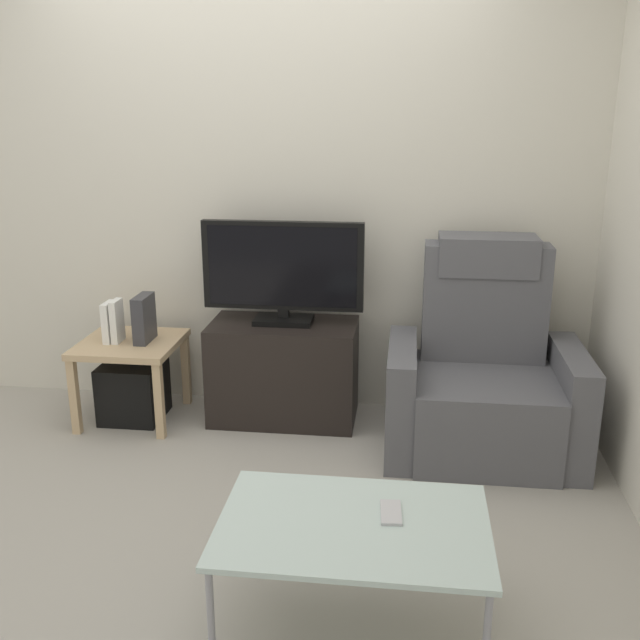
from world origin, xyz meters
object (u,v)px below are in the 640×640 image
at_px(tv_stand, 284,371).
at_px(game_console, 144,319).
at_px(television, 283,270).
at_px(recliner_armchair, 484,379).
at_px(book_middle, 117,321).
at_px(coffee_table, 353,529).
at_px(side_table, 130,353).
at_px(subwoofer_box, 133,391).
at_px(cell_phone, 391,512).
at_px(book_leftmost, 109,322).

xyz_separation_m(tv_stand, game_console, (-0.76, -0.09, 0.31)).
xyz_separation_m(television, recliner_armchair, (1.08, -0.23, -0.49)).
height_order(book_middle, coffee_table, book_middle).
bearing_deg(game_console, side_table, -173.66).
distance_m(subwoofer_box, game_console, 0.44).
relative_size(book_middle, coffee_table, 0.27).
bearing_deg(book_middle, recliner_armchair, -2.60).
height_order(subwoofer_box, book_middle, book_middle).
relative_size(tv_stand, cell_phone, 5.43).
height_order(television, cell_phone, television).
distance_m(tv_stand, game_console, 0.83).
xyz_separation_m(subwoofer_box, book_leftmost, (-0.10, -0.02, 0.41)).
xyz_separation_m(side_table, book_leftmost, (-0.10, -0.02, 0.19)).
height_order(recliner_armchair, side_table, recliner_armchair).
xyz_separation_m(television, cell_phone, (0.65, -1.63, -0.45)).
distance_m(side_table, book_leftmost, 0.21).
bearing_deg(game_console, cell_phone, -46.97).
distance_m(subwoofer_box, book_middle, 0.42).
bearing_deg(coffee_table, subwoofer_box, 131.27).
bearing_deg(coffee_table, tv_stand, 107.43).
distance_m(television, recliner_armchair, 1.21).
relative_size(side_table, cell_phone, 3.60).
bearing_deg(book_leftmost, tv_stand, 7.47).
xyz_separation_m(game_console, coffee_table, (1.29, -1.58, -0.21)).
distance_m(subwoofer_box, book_leftmost, 0.42).
xyz_separation_m(recliner_armchair, book_leftmost, (-2.04, 0.09, 0.20)).
xyz_separation_m(game_console, cell_phone, (1.41, -1.51, -0.18)).
relative_size(game_console, coffee_table, 0.29).
distance_m(television, subwoofer_box, 1.11).
relative_size(television, cell_phone, 5.90).
relative_size(subwoofer_box, book_leftmost, 1.47).
bearing_deg(tv_stand, cell_phone, -68.02).
bearing_deg(subwoofer_box, book_middle, -159.86).
distance_m(side_table, coffee_table, 2.09).
bearing_deg(recliner_armchair, subwoofer_box, 177.85).
xyz_separation_m(coffee_table, cell_phone, (0.12, 0.07, 0.03)).
bearing_deg(coffee_table, recliner_armchair, 69.10).
xyz_separation_m(recliner_armchair, side_table, (-1.94, 0.11, 0.02)).
xyz_separation_m(television, subwoofer_box, (-0.85, -0.12, -0.70)).
bearing_deg(tv_stand, book_leftmost, -172.53).
bearing_deg(coffee_table, cell_phone, 29.85).
height_order(tv_stand, book_leftmost, book_leftmost).
distance_m(book_leftmost, book_middle, 0.05).
distance_m(recliner_armchair, book_leftmost, 2.05).
distance_m(book_middle, coffee_table, 2.12).
bearing_deg(book_leftmost, coffee_table, -46.37).
xyz_separation_m(tv_stand, subwoofer_box, (-0.85, -0.10, -0.12)).
xyz_separation_m(side_table, coffee_table, (1.38, -1.57, -0.01)).
relative_size(recliner_armchair, cell_phone, 7.20).
relative_size(book_middle, game_console, 0.91).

